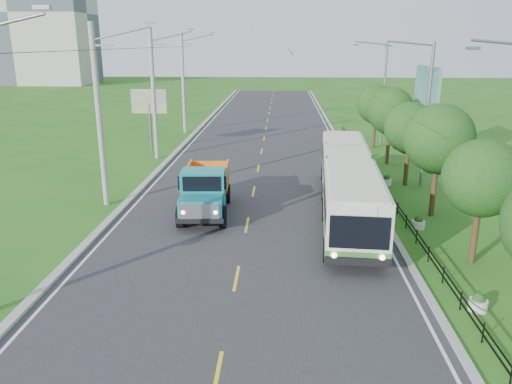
# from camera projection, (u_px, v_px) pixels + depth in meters

# --- Properties ---
(ground) EXTENTS (240.00, 240.00, 0.00)m
(ground) POSITION_uv_depth(u_px,v_px,m) (236.00, 278.00, 19.69)
(ground) COLOR #1F6016
(ground) RESTS_ON ground
(road) EXTENTS (14.00, 120.00, 0.02)m
(road) POSITION_uv_depth(u_px,v_px,m) (259.00, 162.00, 38.82)
(road) COLOR #28282B
(road) RESTS_ON ground
(curb_left) EXTENTS (0.40, 120.00, 0.15)m
(curb_left) POSITION_uv_depth(u_px,v_px,m) (168.00, 160.00, 39.16)
(curb_left) COLOR #9E9E99
(curb_left) RESTS_ON ground
(curb_right) EXTENTS (0.30, 120.00, 0.10)m
(curb_right) POSITION_uv_depth(u_px,v_px,m) (352.00, 163.00, 38.45)
(curb_right) COLOR #9E9E99
(curb_right) RESTS_ON ground
(edge_line_left) EXTENTS (0.12, 120.00, 0.00)m
(edge_line_left) POSITION_uv_depth(u_px,v_px,m) (175.00, 161.00, 39.15)
(edge_line_left) COLOR silver
(edge_line_left) RESTS_ON road
(edge_line_right) EXTENTS (0.12, 120.00, 0.00)m
(edge_line_right) POSITION_uv_depth(u_px,v_px,m) (345.00, 163.00, 38.48)
(edge_line_right) COLOR silver
(edge_line_right) RESTS_ON road
(centre_dash) EXTENTS (0.12, 2.20, 0.00)m
(centre_dash) POSITION_uv_depth(u_px,v_px,m) (236.00, 278.00, 19.69)
(centre_dash) COLOR yellow
(centre_dash) RESTS_ON road
(railing_right) EXTENTS (0.04, 40.00, 0.60)m
(railing_right) POSITION_uv_depth(u_px,v_px,m) (377.00, 180.00, 32.60)
(railing_right) COLOR black
(railing_right) RESTS_ON ground
(pole_near) EXTENTS (3.51, 0.32, 10.00)m
(pole_near) POSITION_uv_depth(u_px,v_px,m) (100.00, 116.00, 27.25)
(pole_near) COLOR gray
(pole_near) RESTS_ON ground
(pole_mid) EXTENTS (3.51, 0.32, 10.00)m
(pole_mid) POSITION_uv_depth(u_px,v_px,m) (154.00, 94.00, 38.72)
(pole_mid) COLOR gray
(pole_mid) RESTS_ON ground
(pole_far) EXTENTS (3.51, 0.32, 10.00)m
(pole_far) POSITION_uv_depth(u_px,v_px,m) (184.00, 82.00, 50.20)
(pole_far) COLOR gray
(pole_far) RESTS_ON ground
(tree_second) EXTENTS (3.18, 3.26, 5.30)m
(tree_second) POSITION_uv_depth(u_px,v_px,m) (482.00, 182.00, 20.24)
(tree_second) COLOR #382314
(tree_second) RESTS_ON ground
(tree_third) EXTENTS (3.60, 3.62, 6.00)m
(tree_third) POSITION_uv_depth(u_px,v_px,m) (439.00, 142.00, 25.84)
(tree_third) COLOR #382314
(tree_third) RESTS_ON ground
(tree_fourth) EXTENTS (3.24, 3.31, 5.40)m
(tree_fourth) POSITION_uv_depth(u_px,v_px,m) (410.00, 130.00, 31.70)
(tree_fourth) COLOR #382314
(tree_fourth) RESTS_ON ground
(tree_fifth) EXTENTS (3.48, 3.52, 5.80)m
(tree_fifth) POSITION_uv_depth(u_px,v_px,m) (391.00, 113.00, 37.36)
(tree_fifth) COLOR #382314
(tree_fifth) RESTS_ON ground
(tree_back) EXTENTS (3.30, 3.36, 5.50)m
(tree_back) POSITION_uv_depth(u_px,v_px,m) (376.00, 106.00, 43.15)
(tree_back) COLOR #382314
(tree_back) RESTS_ON ground
(streetlight_mid) EXTENTS (3.02, 0.20, 9.07)m
(streetlight_mid) POSITION_uv_depth(u_px,v_px,m) (425.00, 110.00, 31.14)
(streetlight_mid) COLOR slate
(streetlight_mid) RESTS_ON ground
(streetlight_far) EXTENTS (3.02, 0.20, 9.07)m
(streetlight_far) POSITION_uv_depth(u_px,v_px,m) (382.00, 90.00, 44.53)
(streetlight_far) COLOR slate
(streetlight_far) RESTS_ON ground
(planter_front) EXTENTS (0.64, 0.64, 0.67)m
(planter_front) POSITION_uv_depth(u_px,v_px,m) (478.00, 303.00, 17.27)
(planter_front) COLOR silver
(planter_front) RESTS_ON ground
(planter_near) EXTENTS (0.64, 0.64, 0.67)m
(planter_near) POSITION_uv_depth(u_px,v_px,m) (418.00, 223.00, 24.92)
(planter_near) COLOR silver
(planter_near) RESTS_ON ground
(planter_mid) EXTENTS (0.64, 0.64, 0.67)m
(planter_mid) POSITION_uv_depth(u_px,v_px,m) (387.00, 181.00, 32.57)
(planter_mid) COLOR silver
(planter_mid) RESTS_ON ground
(planter_far) EXTENTS (0.64, 0.64, 0.67)m
(planter_far) POSITION_uv_depth(u_px,v_px,m) (367.00, 154.00, 40.22)
(planter_far) COLOR silver
(planter_far) RESTS_ON ground
(billboard_left) EXTENTS (3.00, 0.20, 5.20)m
(billboard_left) POSITION_uv_depth(u_px,v_px,m) (149.00, 105.00, 42.01)
(billboard_left) COLOR slate
(billboard_left) RESTS_ON ground
(billboard_right) EXTENTS (0.24, 6.00, 7.30)m
(billboard_right) POSITION_uv_depth(u_px,v_px,m) (426.00, 93.00, 36.67)
(billboard_right) COLOR slate
(billboard_right) RESTS_ON ground
(apartment_near) EXTENTS (28.00, 14.00, 30.00)m
(apartment_near) POSITION_uv_depth(u_px,v_px,m) (24.00, 14.00, 108.98)
(apartment_near) COLOR #B7B2A3
(apartment_near) RESTS_ON ground
(bus) EXTENTS (3.63, 16.10, 3.08)m
(bus) POSITION_uv_depth(u_px,v_px,m) (348.00, 180.00, 26.77)
(bus) COLOR #36702D
(bus) RESTS_ON ground
(dump_truck) EXTENTS (2.78, 6.40, 2.63)m
(dump_truck) POSITION_uv_depth(u_px,v_px,m) (205.00, 187.00, 26.82)
(dump_truck) COLOR teal
(dump_truck) RESTS_ON ground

